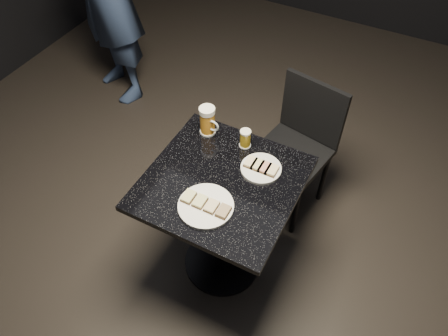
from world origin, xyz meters
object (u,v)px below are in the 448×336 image
Objects in this scene: table at (222,212)px; beer_mug at (208,121)px; beer_tumbler at (245,138)px; chair at (299,142)px; plate_small at (261,168)px; plate_large at (206,206)px.

table is 0.46m from beer_mug.
chair is (0.17, 0.40, -0.30)m from beer_tumbler.
table is 0.87× the size of chair.
plate_small reaches higher than table.
plate_small is 1.23× the size of beer_mug.
plate_large is 0.30m from table.
table is at bearing -49.95° from beer_mug.
beer_tumbler is at bearing -112.94° from chair.
table is 7.65× the size of beer_tumbler.
plate_large is 2.54× the size of beer_tumbler.
table is (-0.13, -0.15, -0.25)m from plate_small.
chair is (0.16, 0.65, -0.01)m from table.
plate_large is 0.87m from chair.
beer_mug is at bearing -179.74° from beer_tumbler.
table is at bearing -88.75° from beer_tumbler.
chair reaches higher than table.
plate_large is at bearing -62.26° from beer_mug.
beer_mug reaches higher than chair.
chair is (0.16, 0.82, -0.26)m from plate_large.
plate_small is 0.37m from beer_mug.
beer_tumbler is (-0.14, 0.11, 0.04)m from plate_small.
table is at bearing -103.94° from chair.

